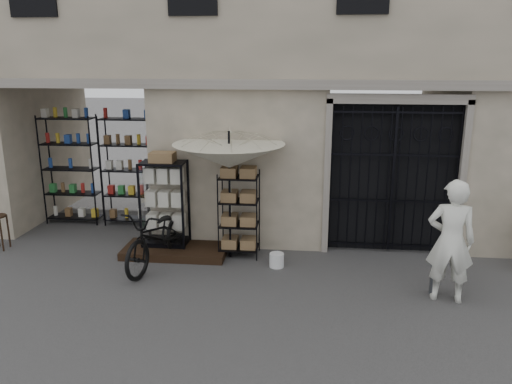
# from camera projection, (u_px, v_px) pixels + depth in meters

# --- Properties ---
(ground) EXTENTS (80.00, 80.00, 0.00)m
(ground) POSITION_uv_depth(u_px,v_px,m) (296.00, 297.00, 8.03)
(ground) COLOR black
(ground) RESTS_ON ground
(main_building) EXTENTS (14.00, 4.00, 9.00)m
(main_building) POSITION_uv_depth(u_px,v_px,m) (305.00, 20.00, 10.70)
(main_building) COLOR tan
(main_building) RESTS_ON ground
(shop_recess) EXTENTS (3.00, 1.70, 3.00)m
(shop_recess) POSITION_uv_depth(u_px,v_px,m) (93.00, 164.00, 10.77)
(shop_recess) COLOR black
(shop_recess) RESTS_ON ground
(shop_shelving) EXTENTS (2.70, 0.50, 2.50)m
(shop_shelving) POSITION_uv_depth(u_px,v_px,m) (101.00, 170.00, 11.32)
(shop_shelving) COLOR black
(shop_shelving) RESTS_ON ground
(iron_gate) EXTENTS (2.50, 0.21, 3.00)m
(iron_gate) POSITION_uv_depth(u_px,v_px,m) (391.00, 176.00, 9.65)
(iron_gate) COLOR black
(iron_gate) RESTS_ON ground
(step_platform) EXTENTS (2.00, 0.90, 0.15)m
(step_platform) POSITION_uv_depth(u_px,v_px,m) (175.00, 251.00, 9.74)
(step_platform) COLOR black
(step_platform) RESTS_ON ground
(display_cabinet) EXTENTS (0.88, 0.60, 1.80)m
(display_cabinet) POSITION_uv_depth(u_px,v_px,m) (165.00, 208.00, 9.70)
(display_cabinet) COLOR black
(display_cabinet) RESTS_ON step_platform
(wire_rack) EXTENTS (0.77, 0.58, 1.66)m
(wire_rack) POSITION_uv_depth(u_px,v_px,m) (239.00, 215.00, 9.52)
(wire_rack) COLOR black
(wire_rack) RESTS_ON ground
(market_umbrella) EXTENTS (2.28, 2.30, 2.93)m
(market_umbrella) POSITION_uv_depth(u_px,v_px,m) (229.00, 149.00, 9.09)
(market_umbrella) COLOR black
(market_umbrella) RESTS_ON ground
(white_bucket) EXTENTS (0.29, 0.29, 0.26)m
(white_bucket) POSITION_uv_depth(u_px,v_px,m) (277.00, 260.00, 9.15)
(white_bucket) COLOR silver
(white_bucket) RESTS_ON ground
(bicycle) EXTENTS (0.98, 1.26, 2.14)m
(bicycle) POSITION_uv_depth(u_px,v_px,m) (160.00, 264.00, 9.28)
(bicycle) COLOR black
(bicycle) RESTS_ON ground
(steel_bollard) EXTENTS (0.16, 0.16, 0.77)m
(steel_bollard) POSITION_uv_depth(u_px,v_px,m) (435.00, 272.00, 8.03)
(steel_bollard) COLOR #53585D
(steel_bollard) RESTS_ON ground
(shopkeeper) EXTENTS (0.99, 2.05, 0.47)m
(shopkeeper) POSITION_uv_depth(u_px,v_px,m) (444.00, 299.00, 7.95)
(shopkeeper) COLOR silver
(shopkeeper) RESTS_ON ground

